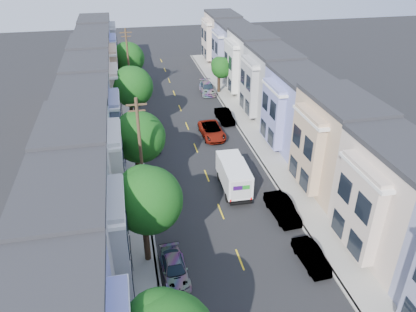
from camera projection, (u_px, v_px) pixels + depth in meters
ground at (221, 212)px, 34.93m from camera, size 160.00×160.00×0.00m
road_slab at (191, 136)px, 47.78m from camera, size 12.00×70.00×0.02m
curb_left at (139, 141)px, 46.65m from camera, size 0.30×70.00×0.15m
curb_right at (241, 131)px, 48.84m from camera, size 0.30×70.00×0.15m
sidewalk_left at (128, 142)px, 46.42m from camera, size 2.60×70.00×0.15m
sidewalk_right at (251, 130)px, 49.07m from camera, size 2.60×70.00×0.15m
centerline at (191, 137)px, 47.78m from camera, size 0.12×70.00×0.01m
townhouse_row_left at (94, 146)px, 45.77m from camera, size 5.00×70.00×8.50m
townhouse_row_right at (280, 128)px, 49.79m from camera, size 5.00×70.00×8.50m
tree_b at (147, 201)px, 27.30m from camera, size 4.70×4.70×7.63m
tree_c at (138, 137)px, 36.31m from camera, size 4.70×4.70×7.36m
tree_d at (132, 87)px, 46.28m from camera, size 4.70×4.70×8.00m
tree_e at (128, 58)px, 59.35m from camera, size 4.70×4.70×7.28m
tree_far_r at (221, 68)px, 59.13m from camera, size 3.07×3.07×5.34m
utility_pole_near at (141, 156)px, 33.02m from camera, size 1.60×0.26×10.00m
utility_pole_far at (129, 66)px, 55.28m from camera, size 1.60×0.26×10.00m
fedex_truck at (234, 175)px, 37.29m from camera, size 2.24×5.81×2.79m
lead_sedan at (212, 131)px, 47.43m from camera, size 2.62×5.41×1.48m
parked_left_b at (174, 269)px, 28.13m from camera, size 1.92×4.18×1.23m
parked_left_c at (161, 197)px, 35.71m from camera, size 1.40×3.90×1.30m
parked_left_d at (150, 142)px, 44.94m from camera, size 1.79×4.51×1.48m
parked_right_a at (311, 257)px, 29.17m from camera, size 1.58×3.92×1.28m
parked_right_b at (282, 209)px, 34.06m from camera, size 1.88×4.59×1.50m
parked_right_c at (224, 116)px, 51.30m from camera, size 1.76×4.41×1.44m
parked_right_d at (207, 88)px, 60.42m from camera, size 2.27×4.98×1.47m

